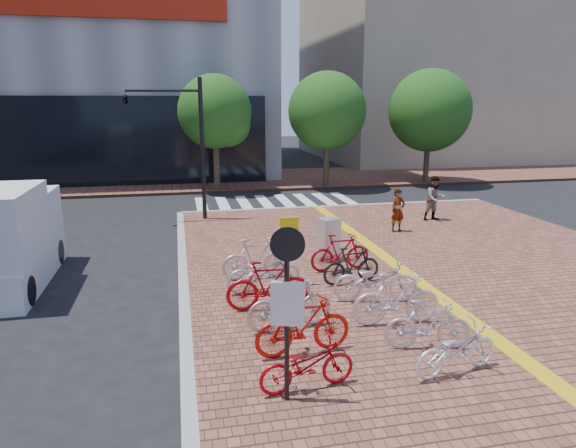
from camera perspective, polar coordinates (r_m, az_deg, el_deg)
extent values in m
plane|color=black|center=(11.48, 9.52, -11.06)|extent=(120.00, 120.00, 0.00)
cube|color=gray|center=(23.23, 5.63, 1.90)|extent=(14.00, 0.25, 0.15)
cube|color=brown|center=(31.27, -4.68, 4.92)|extent=(70.00, 8.00, 0.15)
cube|color=gray|center=(47.30, 16.48, 18.19)|extent=(20.00, 18.00, 18.00)
cube|color=silver|center=(24.15, -9.56, 2.05)|extent=(0.50, 4.00, 0.01)
cube|color=silver|center=(24.21, -7.19, 2.16)|extent=(0.50, 4.00, 0.01)
cube|color=silver|center=(24.32, -4.85, 2.27)|extent=(0.50, 4.00, 0.01)
cube|color=silver|center=(24.46, -2.52, 2.37)|extent=(0.50, 4.00, 0.01)
cube|color=silver|center=(24.64, -0.23, 2.47)|extent=(0.50, 4.00, 0.01)
cube|color=silver|center=(24.86, 2.03, 2.56)|extent=(0.50, 4.00, 0.01)
cube|color=silver|center=(25.12, 4.25, 2.64)|extent=(0.50, 4.00, 0.01)
cube|color=silver|center=(25.42, 6.41, 2.72)|extent=(0.50, 4.00, 0.01)
cylinder|color=#38281E|center=(27.43, -7.94, 6.53)|extent=(0.32, 0.32, 2.60)
sphere|color=#194714|center=(27.24, -8.13, 12.28)|extent=(3.80, 3.80, 3.80)
sphere|color=#194714|center=(27.01, -6.75, 11.03)|extent=(2.40, 2.40, 2.40)
cylinder|color=#38281E|center=(28.50, 4.26, 6.88)|extent=(0.32, 0.32, 2.60)
sphere|color=#194714|center=(28.32, 4.36, 12.41)|extent=(4.20, 4.20, 4.20)
sphere|color=#194714|center=(28.22, 5.70, 11.16)|extent=(2.40, 2.40, 2.40)
cylinder|color=#38281E|center=(30.73, 15.14, 6.93)|extent=(0.32, 0.32, 2.60)
sphere|color=#194714|center=(30.55, 15.47, 12.06)|extent=(4.60, 4.60, 4.60)
sphere|color=#194714|center=(30.59, 16.67, 10.85)|extent=(2.40, 2.40, 2.40)
imported|color=#B10C15|center=(8.61, 2.14, -15.37)|extent=(1.69, 0.78, 0.86)
imported|color=red|center=(9.63, 1.70, -11.23)|extent=(1.91, 0.74, 1.12)
imported|color=#B8B7BD|center=(10.61, 0.18, -8.85)|extent=(1.89, 0.76, 1.10)
imported|color=#A20B10|center=(11.56, -2.19, -6.81)|extent=(1.92, 0.58, 1.15)
imported|color=silver|center=(12.67, -2.69, -5.35)|extent=(1.94, 0.91, 0.98)
imported|color=silver|center=(13.55, -3.58, -3.84)|extent=(1.85, 0.62, 1.10)
imported|color=white|center=(9.50, 18.23, -13.09)|extent=(1.77, 0.92, 0.89)
imported|color=silver|center=(10.17, 15.30, -10.74)|extent=(1.71, 0.79, 0.99)
imported|color=silver|center=(11.05, 11.96, -8.11)|extent=(1.92, 0.63, 1.14)
imported|color=silver|center=(12.19, 9.69, -6.19)|extent=(2.06, 1.05, 1.03)
imported|color=black|center=(13.30, 7.09, -4.55)|extent=(1.67, 0.73, 0.97)
imported|color=#A30B18|center=(14.24, 5.82, -3.14)|extent=(1.77, 0.65, 1.04)
imported|color=gray|center=(18.77, 12.11, 1.49)|extent=(0.62, 0.47, 1.54)
imported|color=#4B4D5F|center=(20.90, 16.02, 2.77)|extent=(0.92, 0.76, 1.75)
cube|color=silver|center=(15.11, 4.57, -1.70)|extent=(0.68, 0.59, 1.26)
cylinder|color=#B7B7BC|center=(13.00, 0.08, -3.12)|extent=(0.07, 0.07, 1.73)
cube|color=yellow|center=(12.81, 0.13, -0.92)|extent=(0.48, 0.07, 0.77)
cylinder|color=black|center=(7.90, -0.14, -10.30)|extent=(0.09, 0.09, 2.79)
cylinder|color=black|center=(7.46, -0.05, -2.27)|extent=(0.51, 0.16, 0.52)
cube|color=silver|center=(7.76, -0.05, -8.90)|extent=(0.51, 0.16, 0.70)
cylinder|color=black|center=(20.39, -9.49, 8.13)|extent=(0.16, 0.16, 5.46)
cylinder|color=black|center=(20.29, -13.72, 14.22)|extent=(2.73, 0.11, 0.11)
imported|color=black|center=(20.36, -17.62, 13.21)|extent=(0.24, 1.13, 0.46)
cube|color=silver|center=(15.41, -28.69, -4.29)|extent=(1.96, 4.64, 0.93)
cube|color=silver|center=(16.39, -27.86, 0.90)|extent=(1.96, 1.96, 1.34)
cylinder|color=black|center=(16.74, -24.24, -2.85)|extent=(0.23, 0.72, 0.72)
cylinder|color=black|center=(13.69, -27.00, -6.66)|extent=(0.23, 0.72, 0.72)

